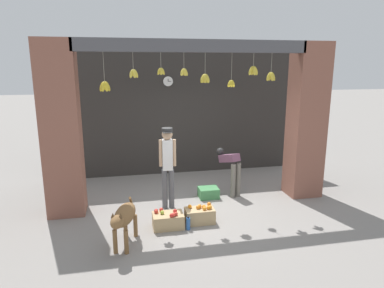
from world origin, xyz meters
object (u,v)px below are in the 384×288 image
(shopkeeper, at_px, (168,161))
(fruit_crate_apples, at_px, (168,220))
(water_bottle, at_px, (188,223))
(dog, at_px, (124,217))
(fruit_crate_oranges, at_px, (200,215))
(produce_box_green, at_px, (208,193))
(wall_clock, at_px, (168,81))
(worker_stooping, at_px, (230,166))

(shopkeeper, relative_size, fruit_crate_apples, 3.05)
(fruit_crate_apples, distance_m, water_bottle, 0.38)
(dog, bearing_deg, fruit_crate_oranges, 129.82)
(produce_box_green, bearing_deg, shopkeeper, -158.14)
(dog, xyz_separation_m, water_bottle, (1.12, 0.35, -0.39))
(water_bottle, distance_m, wall_clock, 4.08)
(worker_stooping, distance_m, fruit_crate_oranges, 1.72)
(dog, bearing_deg, fruit_crate_apples, 140.33)
(fruit_crate_apples, relative_size, wall_clock, 2.08)
(fruit_crate_oranges, bearing_deg, wall_clock, 92.71)
(shopkeeper, bearing_deg, produce_box_green, -154.01)
(shopkeeper, xyz_separation_m, fruit_crate_oranges, (0.49, -0.80, -0.85))
(worker_stooping, distance_m, wall_clock, 2.80)
(worker_stooping, relative_size, fruit_crate_oranges, 1.85)
(shopkeeper, distance_m, worker_stooping, 1.62)
(worker_stooping, xyz_separation_m, wall_clock, (-1.15, 1.79, 1.82))
(shopkeeper, bearing_deg, fruit_crate_apples, 85.87)
(dog, height_order, water_bottle, dog)
(dog, distance_m, produce_box_green, 2.59)
(fruit_crate_oranges, xyz_separation_m, water_bottle, (-0.27, -0.23, -0.03))
(dog, height_order, fruit_crate_apples, dog)
(fruit_crate_oranges, bearing_deg, worker_stooping, 52.29)
(worker_stooping, relative_size, water_bottle, 4.00)
(fruit_crate_apples, bearing_deg, shopkeeper, 81.73)
(dog, height_order, worker_stooping, worker_stooping)
(shopkeeper, height_order, fruit_crate_apples, shopkeeper)
(shopkeeper, distance_m, fruit_crate_oranges, 1.26)
(water_bottle, relative_size, wall_clock, 0.94)
(produce_box_green, bearing_deg, worker_stooping, 12.76)
(worker_stooping, bearing_deg, water_bottle, -148.22)
(water_bottle, bearing_deg, wall_clock, 87.85)
(fruit_crate_apples, bearing_deg, fruit_crate_oranges, 6.90)
(shopkeeper, relative_size, fruit_crate_oranges, 3.12)
(wall_clock, bearing_deg, dog, -108.72)
(worker_stooping, bearing_deg, dog, -160.30)
(shopkeeper, xyz_separation_m, worker_stooping, (1.50, 0.51, -0.34))
(dog, bearing_deg, worker_stooping, 145.30)
(shopkeeper, height_order, fruit_crate_oranges, shopkeeper)
(dog, bearing_deg, produce_box_green, 150.62)
(fruit_crate_oranges, distance_m, water_bottle, 0.36)
(produce_box_green, bearing_deg, water_bottle, -117.57)
(fruit_crate_oranges, relative_size, produce_box_green, 1.25)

